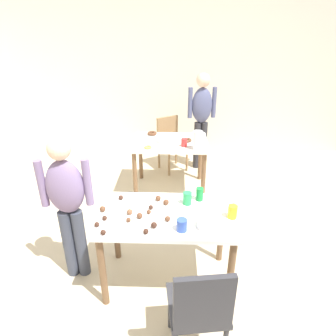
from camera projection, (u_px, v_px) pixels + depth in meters
ground_plane at (166, 265)px, 3.01m from camera, size 6.40×6.40×0.00m
wall_back at (173, 81)px, 5.34m from camera, size 6.40×0.10×2.60m
dining_table_near at (167, 224)px, 2.58m from camera, size 1.17×0.69×0.75m
dining_table_far at (170, 149)px, 4.18m from camera, size 1.05×0.77×0.75m
chair_near_table at (199, 307)px, 1.98m from camera, size 0.45×0.45×0.87m
chair_far_table at (170, 140)px, 4.90m from camera, size 0.55×0.55×0.87m
person_girl_near at (68, 200)px, 2.57m from camera, size 0.45×0.23×1.41m
person_adult_far at (202, 113)px, 4.73m from camera, size 0.46×0.24×1.56m
mixing_bowl at (209, 223)px, 2.34m from camera, size 0.19×0.19×0.07m
soda_can at (200, 194)px, 2.70m from camera, size 0.07×0.07×0.12m
fork_near at (144, 199)px, 2.73m from camera, size 0.17×0.02×0.01m
cup_near_0 at (187, 198)px, 2.64m from camera, size 0.08×0.08×0.12m
cup_near_1 at (232, 212)px, 2.45m from camera, size 0.08×0.08×0.11m
cup_near_2 at (182, 225)px, 2.30m from camera, size 0.08×0.08×0.10m
cake_ball_0 at (146, 231)px, 2.27m from camera, size 0.04×0.04×0.04m
cake_ball_1 at (168, 219)px, 2.42m from camera, size 0.04×0.04×0.04m
cake_ball_2 at (140, 216)px, 2.46m from camera, size 0.05×0.05×0.05m
cake_ball_3 at (121, 197)px, 2.72m from camera, size 0.04×0.04×0.04m
cake_ball_4 at (103, 209)px, 2.55m from camera, size 0.05×0.05×0.05m
cake_ball_5 at (151, 207)px, 2.58m from camera, size 0.04×0.04×0.04m
cake_ball_6 at (130, 212)px, 2.51m from camera, size 0.05×0.05×0.05m
cake_ball_7 at (103, 232)px, 2.26m from camera, size 0.04×0.04×0.04m
cake_ball_8 at (166, 202)px, 2.64m from camera, size 0.05×0.05×0.05m
cake_ball_9 at (129, 220)px, 2.41m from camera, size 0.04×0.04×0.04m
cake_ball_10 at (97, 224)px, 2.35m from camera, size 0.04×0.04×0.04m
cake_ball_11 at (149, 212)px, 2.52m from camera, size 0.04×0.04×0.04m
cake_ball_12 at (105, 218)px, 2.44m from camera, size 0.04×0.04×0.04m
cake_ball_13 at (158, 198)px, 2.70m from camera, size 0.05×0.05×0.05m
cake_ball_14 at (154, 225)px, 2.34m from camera, size 0.05×0.05×0.05m
pitcher_far at (198, 140)px, 3.79m from camera, size 0.13×0.13×0.25m
cup_far_0 at (184, 142)px, 3.93m from camera, size 0.08×0.08×0.11m
cup_far_1 at (202, 136)px, 4.19m from camera, size 0.08×0.08×0.09m
donut_far_0 at (162, 140)px, 4.10m from camera, size 0.14×0.14×0.04m
donut_far_1 at (152, 133)px, 4.37m from camera, size 0.14×0.14×0.04m
donut_far_2 at (148, 147)px, 3.88m from camera, size 0.10×0.10×0.03m
donut_far_3 at (187, 140)px, 4.11m from camera, size 0.12×0.12×0.04m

